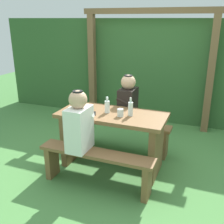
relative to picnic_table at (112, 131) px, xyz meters
The scene contains 14 objects.
ground_plane 0.52m from the picnic_table, ahead, with size 12.00×12.00×0.00m, color #498040.
hedge_backdrop 2.28m from the picnic_table, 90.00° to the left, with size 6.40×0.65×1.94m, color #315A2C.
pergola_post_left 2.12m from the picnic_table, 122.45° to the left, with size 0.12×0.12×2.00m, color brown.
pergola_post_right 2.12m from the picnic_table, 57.55° to the left, with size 0.12×0.12×2.00m, color brown.
pergola_crossbeam 2.32m from the picnic_table, 90.00° to the left, with size 2.46×0.10×0.10m, color brown.
picnic_table is the anchor object (origin of this frame).
bench_near 0.55m from the picnic_table, 90.00° to the right, with size 1.40×0.24×0.46m.
bench_far 0.55m from the picnic_table, 90.00° to the left, with size 1.40×0.24×0.46m.
person_white_shirt 0.61m from the picnic_table, 112.08° to the right, with size 0.25×0.35×0.72m.
person_black_coat 0.58m from the picnic_table, 84.80° to the left, with size 0.25×0.35×0.72m.
drinking_glass 0.34m from the picnic_table, 25.66° to the right, with size 0.08×0.08×0.10m, color silver.
bottle_left 0.34m from the picnic_table, behind, with size 0.07×0.07×0.21m.
bottle_right 0.43m from the picnic_table, ahead, with size 0.06×0.06×0.24m.
cell_phone 0.35m from the picnic_table, 153.25° to the right, with size 0.07×0.14×0.01m, color black.
Camera 1 is at (1.19, -3.02, 1.93)m, focal length 42.73 mm.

